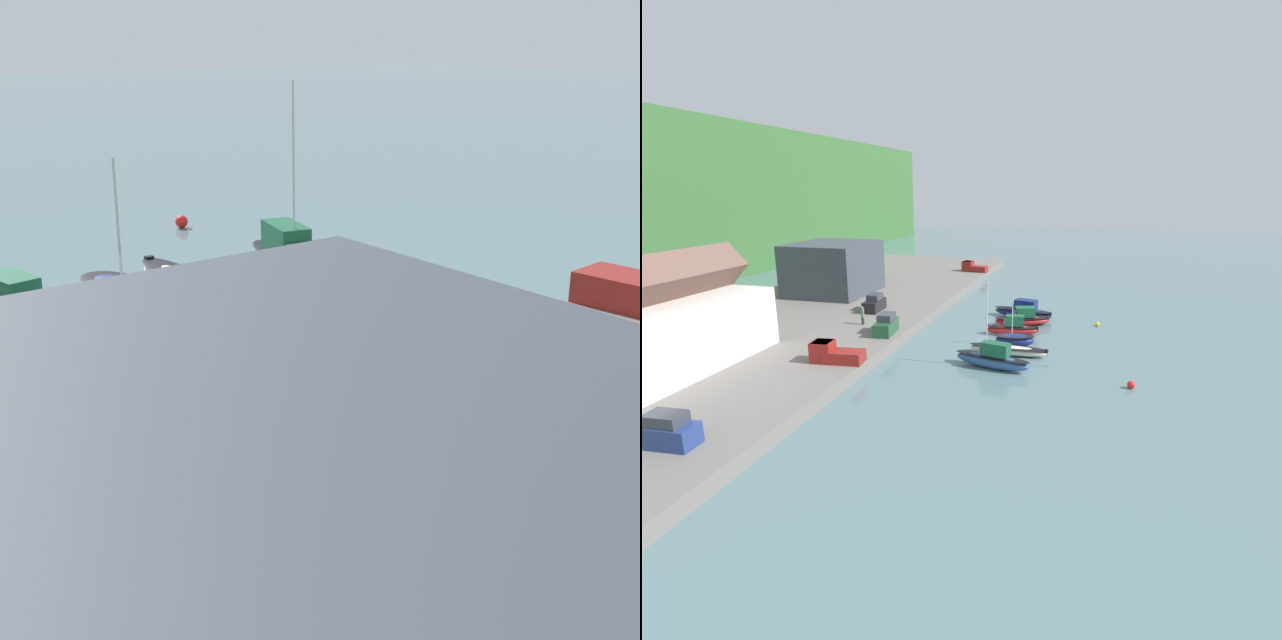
% 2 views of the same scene
% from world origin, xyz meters
% --- Properties ---
extents(ground_plane, '(320.00, 320.00, 0.00)m').
position_xyz_m(ground_plane, '(0.00, 0.00, 0.00)').
color(ground_plane, slate).
extents(quay_promenade, '(111.74, 29.76, 1.22)m').
position_xyz_m(quay_promenade, '(0.00, 25.03, 0.61)').
color(quay_promenade, slate).
rests_on(quay_promenade, ground_plane).
extents(harbor_clubhouse, '(18.41, 9.94, 10.11)m').
position_xyz_m(harbor_clubhouse, '(-19.33, 26.24, 4.84)').
color(harbor_clubhouse, silver).
rests_on(harbor_clubhouse, quay_promenade).
extents(yacht_club_building, '(12.40, 10.90, 7.51)m').
position_xyz_m(yacht_club_building, '(13.47, 27.98, 4.98)').
color(yacht_club_building, '#3D424C').
rests_on(yacht_club_building, quay_promenade).
extents(moored_boat_0, '(3.50, 7.87, 8.38)m').
position_xyz_m(moored_boat_0, '(-8.79, -0.80, 0.94)').
color(moored_boat_0, '#33568E').
rests_on(moored_boat_0, ground_plane).
extents(moored_boat_1, '(2.18, 8.37, 0.95)m').
position_xyz_m(moored_boat_1, '(-4.53, -1.62, 0.52)').
color(moored_boat_1, white).
rests_on(moored_boat_1, ground_plane).
extents(moored_boat_2, '(2.58, 4.42, 5.92)m').
position_xyz_m(moored_boat_2, '(-1.54, -1.75, 0.73)').
color(moored_boat_2, navy).
rests_on(moored_boat_2, ground_plane).
extents(moored_boat_3, '(2.52, 6.30, 2.33)m').
position_xyz_m(moored_boat_3, '(2.63, -0.84, 0.84)').
color(moored_boat_3, red).
rests_on(moored_boat_3, ground_plane).
extents(moored_boat_4, '(4.10, 7.18, 2.30)m').
position_xyz_m(moored_boat_4, '(7.16, -1.35, 0.83)').
color(moored_boat_4, red).
rests_on(moored_boat_4, ground_plane).
extents(moored_boat_5, '(4.09, 8.34, 2.44)m').
position_xyz_m(moored_boat_5, '(10.81, -0.89, 0.88)').
color(moored_boat_5, navy).
rests_on(moored_boat_5, ground_plane).
extents(parked_car_1, '(2.11, 4.32, 2.16)m').
position_xyz_m(parked_car_1, '(-30.59, 15.33, 2.14)').
color(parked_car_1, navy).
rests_on(parked_car_1, quay_promenade).
extents(parked_car_2, '(4.39, 2.30, 2.16)m').
position_xyz_m(parked_car_2, '(-4.41, 11.95, 2.14)').
color(parked_car_2, '#1E4C2D').
rests_on(parked_car_2, quay_promenade).
extents(parked_car_3, '(4.32, 2.09, 2.16)m').
position_xyz_m(parked_car_3, '(4.78, 17.56, 2.14)').
color(parked_car_3, black).
rests_on(parked_car_3, quay_promenade).
extents(pickup_truck_0, '(2.55, 4.94, 1.90)m').
position_xyz_m(pickup_truck_0, '(38.09, 12.74, 2.04)').
color(pickup_truck_0, maroon).
rests_on(pickup_truck_0, quay_promenade).
extents(pickup_truck_1, '(2.45, 4.91, 1.90)m').
position_xyz_m(pickup_truck_1, '(-14.20, 12.90, 2.04)').
color(pickup_truck_1, maroon).
rests_on(pickup_truck_1, quay_promenade).
extents(person_on_quay, '(0.40, 0.40, 2.14)m').
position_xyz_m(person_on_quay, '(-1.79, 16.01, 2.32)').
color(person_on_quay, '#232838').
rests_on(person_on_quay, quay_promenade).
extents(mooring_buoy_0, '(0.54, 0.54, 0.54)m').
position_xyz_m(mooring_buoy_0, '(9.05, -10.33, 0.27)').
color(mooring_buoy_0, yellow).
rests_on(mooring_buoy_0, ground_plane).
extents(mooring_buoy_1, '(0.67, 0.67, 0.67)m').
position_xyz_m(mooring_buoy_1, '(-10.62, -13.27, 0.34)').
color(mooring_buoy_1, red).
rests_on(mooring_buoy_1, ground_plane).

